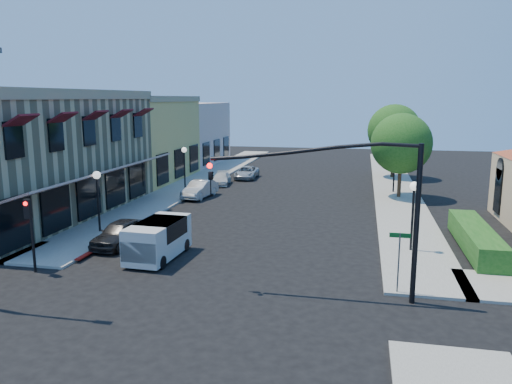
% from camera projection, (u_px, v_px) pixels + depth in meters
% --- Properties ---
extents(ground, '(120.00, 120.00, 0.00)m').
position_uv_depth(ground, '(196.00, 300.00, 18.97)').
color(ground, black).
rests_on(ground, ground).
extents(sidewalk_left, '(3.50, 50.00, 0.12)m').
position_uv_depth(sidewalk_left, '(201.00, 179.00, 46.71)').
color(sidewalk_left, gray).
rests_on(sidewalk_left, ground).
extents(sidewalk_right, '(3.50, 50.00, 0.12)m').
position_uv_depth(sidewalk_right, '(394.00, 186.00, 43.09)').
color(sidewalk_right, gray).
rests_on(sidewalk_right, ground).
extents(curb_red_strip, '(0.25, 10.00, 0.06)m').
position_uv_depth(curb_red_strip, '(126.00, 235.00, 28.08)').
color(curb_red_strip, maroon).
rests_on(curb_red_strip, ground).
extents(corner_brick_building, '(11.77, 18.20, 8.10)m').
position_uv_depth(corner_brick_building, '(22.00, 155.00, 31.98)').
color(corner_brick_building, tan).
rests_on(corner_brick_building, ground).
extents(yellow_stucco_building, '(10.00, 12.00, 7.60)m').
position_uv_depth(yellow_stucco_building, '(128.00, 139.00, 46.45)').
color(yellow_stucco_building, tan).
rests_on(yellow_stucco_building, ground).
extents(pink_stucco_building, '(10.00, 12.00, 7.00)m').
position_uv_depth(pink_stucco_building, '(175.00, 134.00, 58.03)').
color(pink_stucco_building, beige).
rests_on(pink_stucco_building, ground).
extents(hedge, '(1.40, 8.00, 1.10)m').
position_uv_depth(hedge, '(474.00, 250.00, 25.21)').
color(hedge, '#194D16').
rests_on(hedge, ground).
extents(street_tree_a, '(4.56, 4.56, 6.48)m').
position_uv_depth(street_tree_a, '(401.00, 144.00, 37.51)').
color(street_tree_a, '#362415').
rests_on(street_tree_a, ground).
extents(street_tree_b, '(4.94, 4.94, 7.02)m').
position_uv_depth(street_tree_b, '(394.00, 131.00, 47.05)').
color(street_tree_b, '#362415').
rests_on(street_tree_b, ground).
extents(signal_mast_arm, '(8.01, 0.39, 6.00)m').
position_uv_depth(signal_mast_arm, '(358.00, 194.00, 18.44)').
color(signal_mast_arm, black).
rests_on(signal_mast_arm, ground).
extents(secondary_signal, '(0.28, 0.42, 3.32)m').
position_uv_depth(secondary_signal, '(30.00, 222.00, 21.55)').
color(secondary_signal, black).
rests_on(secondary_signal, ground).
extents(street_name_sign, '(0.80, 0.06, 2.50)m').
position_uv_depth(street_name_sign, '(399.00, 253.00, 19.22)').
color(street_name_sign, '#595B5E').
rests_on(street_name_sign, ground).
extents(lamppost_left_near, '(0.44, 0.44, 3.57)m').
position_uv_depth(lamppost_left_near, '(97.00, 186.00, 27.91)').
color(lamppost_left_near, black).
rests_on(lamppost_left_near, ground).
extents(lamppost_left_far, '(0.44, 0.44, 3.57)m').
position_uv_depth(lamppost_left_far, '(184.00, 157.00, 41.36)').
color(lamppost_left_far, black).
rests_on(lamppost_left_far, ground).
extents(lamppost_right_near, '(0.44, 0.44, 3.57)m').
position_uv_depth(lamppost_right_near, '(414.00, 199.00, 24.40)').
color(lamppost_right_near, black).
rests_on(lamppost_right_near, ground).
extents(lamppost_right_far, '(0.44, 0.44, 3.57)m').
position_uv_depth(lamppost_right_far, '(395.00, 160.00, 39.77)').
color(lamppost_right_far, black).
rests_on(lamppost_right_far, ground).
extents(white_van, '(1.95, 4.15, 1.81)m').
position_uv_depth(white_van, '(158.00, 237.00, 23.74)').
color(white_van, beige).
rests_on(white_van, ground).
extents(parked_car_a, '(1.87, 4.06, 1.35)m').
position_uv_depth(parked_car_a, '(120.00, 233.00, 25.89)').
color(parked_car_a, black).
rests_on(parked_car_a, ground).
extents(parked_car_b, '(1.92, 4.18, 1.33)m').
position_uv_depth(parked_car_b, '(200.00, 189.00, 38.38)').
color(parked_car_b, '#B7BABD').
rests_on(parked_car_b, ground).
extents(parked_car_c, '(1.92, 3.77, 1.05)m').
position_uv_depth(parked_car_c, '(221.00, 179.00, 44.16)').
color(parked_car_c, beige).
rests_on(parked_car_c, ground).
extents(parked_car_d, '(2.03, 4.19, 1.15)m').
position_uv_depth(parked_car_d, '(247.00, 173.00, 47.55)').
color(parked_car_d, '#ACAEB1').
rests_on(parked_car_d, ground).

